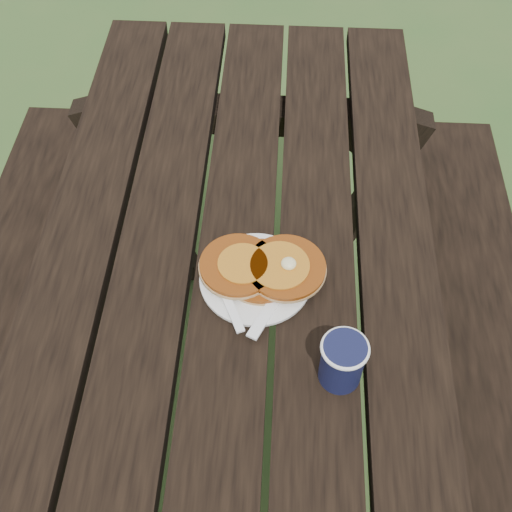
# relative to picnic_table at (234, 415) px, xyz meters

# --- Properties ---
(ground) EXTENTS (60.00, 60.00, 0.00)m
(ground) POSITION_rel_picnic_table_xyz_m (0.00, 0.00, -0.37)
(ground) COLOR #2F5122
(ground) RESTS_ON ground
(picnic_table) EXTENTS (1.36, 1.80, 0.75)m
(picnic_table) POSITION_rel_picnic_table_xyz_m (0.00, 0.00, 0.00)
(picnic_table) COLOR black
(picnic_table) RESTS_ON ground
(plate) EXTENTS (0.24, 0.24, 0.01)m
(plate) POSITION_rel_picnic_table_xyz_m (0.04, 0.10, 0.39)
(plate) COLOR white
(plate) RESTS_ON picnic_table
(pancake_stack) EXTENTS (0.23, 0.14, 0.04)m
(pancake_stack) POSITION_rel_picnic_table_xyz_m (0.05, 0.11, 0.41)
(pancake_stack) COLOR #863D0F
(pancake_stack) RESTS_ON plate
(knife) EXTENTS (0.10, 0.17, 0.00)m
(knife) POSITION_rel_picnic_table_xyz_m (0.08, 0.05, 0.39)
(knife) COLOR white
(knife) RESTS_ON plate
(fork) EXTENTS (0.09, 0.16, 0.01)m
(fork) POSITION_rel_picnic_table_xyz_m (0.00, 0.03, 0.40)
(fork) COLOR white
(fork) RESTS_ON plate
(coffee_cup) EXTENTS (0.08, 0.08, 0.10)m
(coffee_cup) POSITION_rel_picnic_table_xyz_m (0.19, -0.09, 0.44)
(coffee_cup) COLOR #121636
(coffee_cup) RESTS_ON picnic_table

